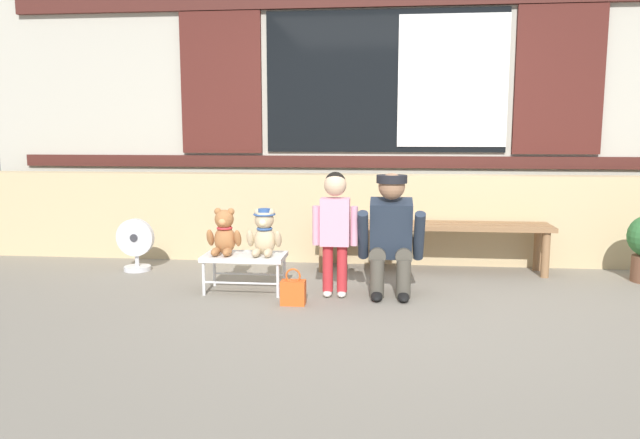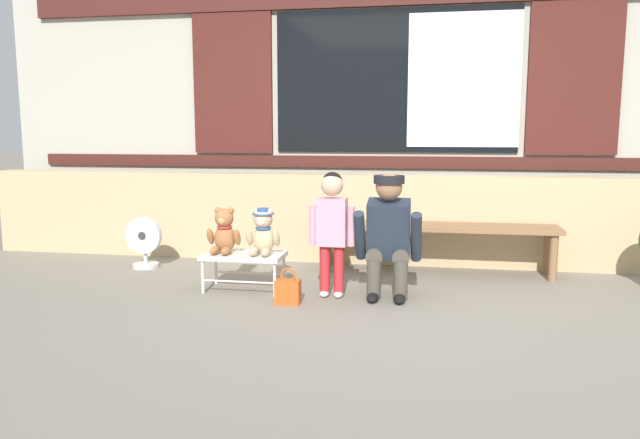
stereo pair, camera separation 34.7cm
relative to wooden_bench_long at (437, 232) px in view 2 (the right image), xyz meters
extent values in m
plane|color=gray|center=(-0.44, -1.06, -0.37)|extent=(60.00, 60.00, 0.00)
cube|color=tan|center=(-0.44, 0.37, 0.05)|extent=(8.20, 0.25, 0.85)
cube|color=#B7B2A3|center=(-0.44, 0.89, 1.39)|extent=(8.37, 0.20, 3.52)
cube|color=#471E19|center=(-0.44, 0.77, 0.58)|extent=(7.70, 0.04, 0.12)
cube|color=black|center=(-0.44, 0.78, 1.38)|extent=(2.40, 0.03, 1.40)
cube|color=white|center=(0.23, 0.76, 1.38)|extent=(1.07, 0.02, 1.29)
cube|color=#4C1E19|center=(-2.12, 0.77, 1.38)|extent=(0.84, 0.05, 1.43)
cube|color=#4C1E19|center=(1.24, 0.77, 1.38)|extent=(0.84, 0.05, 1.43)
cube|color=#8E6642|center=(0.00, -0.14, 0.05)|extent=(2.10, 0.11, 0.04)
cube|color=#8E6642|center=(0.00, 0.00, 0.05)|extent=(2.10, 0.11, 0.04)
cube|color=#8E6642|center=(0.00, 0.14, 0.05)|extent=(2.10, 0.11, 0.04)
cylinder|color=#8E6642|center=(-0.97, -0.14, -0.17)|extent=(0.07, 0.07, 0.40)
cylinder|color=#8E6642|center=(-0.97, 0.14, -0.17)|extent=(0.07, 0.07, 0.40)
cylinder|color=#8E6642|center=(0.97, -0.14, -0.17)|extent=(0.07, 0.07, 0.40)
cylinder|color=#8E6642|center=(0.97, 0.14, -0.17)|extent=(0.07, 0.07, 0.40)
cube|color=silver|center=(-1.51, -0.88, -0.09)|extent=(0.64, 0.36, 0.04)
cylinder|color=silver|center=(-1.80, -1.03, -0.24)|extent=(0.02, 0.02, 0.26)
cylinder|color=silver|center=(-1.80, -0.73, -0.24)|extent=(0.02, 0.02, 0.26)
cylinder|color=silver|center=(-1.22, -1.03, -0.24)|extent=(0.02, 0.02, 0.26)
cylinder|color=silver|center=(-1.22, -0.73, -0.24)|extent=(0.02, 0.02, 0.26)
cylinder|color=silver|center=(-1.51, -1.03, -0.27)|extent=(0.58, 0.02, 0.02)
cylinder|color=silver|center=(-1.51, -0.73, -0.27)|extent=(0.58, 0.02, 0.02)
ellipsoid|color=#A86B3D|center=(-1.67, -0.86, 0.04)|extent=(0.17, 0.14, 0.22)
sphere|color=#A86B3D|center=(-1.67, -0.87, 0.20)|extent=(0.15, 0.15, 0.15)
sphere|color=#E1955B|center=(-1.67, -0.92, 0.19)|extent=(0.06, 0.06, 0.06)
sphere|color=#A86B3D|center=(-1.73, -0.86, 0.26)|extent=(0.06, 0.06, 0.06)
ellipsoid|color=#A86B3D|center=(-1.78, -0.89, 0.06)|extent=(0.06, 0.11, 0.16)
ellipsoid|color=#A86B3D|center=(-1.72, -0.97, -0.04)|extent=(0.06, 0.15, 0.06)
sphere|color=#A86B3D|center=(-1.62, -0.86, 0.26)|extent=(0.06, 0.06, 0.06)
ellipsoid|color=#A86B3D|center=(-1.56, -0.89, 0.06)|extent=(0.06, 0.11, 0.16)
ellipsoid|color=#A86B3D|center=(-1.63, -0.97, -0.04)|extent=(0.06, 0.15, 0.06)
torus|color=red|center=(-1.67, -0.86, 0.13)|extent=(0.13, 0.13, 0.02)
ellipsoid|color=#CCB289|center=(-1.35, -0.86, 0.04)|extent=(0.17, 0.14, 0.22)
sphere|color=#CCB289|center=(-1.35, -0.87, 0.20)|extent=(0.15, 0.15, 0.15)
sphere|color=#FFEEBB|center=(-1.35, -0.92, 0.19)|extent=(0.06, 0.06, 0.06)
sphere|color=#CCB289|center=(-1.41, -0.86, 0.26)|extent=(0.06, 0.06, 0.06)
ellipsoid|color=#CCB289|center=(-1.46, -0.89, 0.06)|extent=(0.06, 0.11, 0.16)
ellipsoid|color=#CCB289|center=(-1.40, -0.97, -0.04)|extent=(0.06, 0.15, 0.06)
sphere|color=#CCB289|center=(-1.30, -0.86, 0.26)|extent=(0.06, 0.06, 0.06)
ellipsoid|color=#CCB289|center=(-1.24, -0.89, 0.06)|extent=(0.06, 0.11, 0.16)
ellipsoid|color=#CCB289|center=(-1.31, -0.97, -0.04)|extent=(0.06, 0.15, 0.06)
torus|color=#335699|center=(-1.35, -0.86, 0.13)|extent=(0.13, 0.13, 0.02)
cylinder|color=#335699|center=(-1.35, -0.86, 0.24)|extent=(0.17, 0.17, 0.01)
cylinder|color=#335699|center=(-1.35, -0.86, 0.27)|extent=(0.10, 0.10, 0.04)
cylinder|color=#B7282D|center=(-0.85, -0.94, -0.15)|extent=(0.08, 0.08, 0.36)
ellipsoid|color=silver|center=(-0.85, -0.96, -0.35)|extent=(0.07, 0.12, 0.05)
cylinder|color=#B7282D|center=(-0.74, -0.94, -0.15)|extent=(0.08, 0.08, 0.36)
ellipsoid|color=silver|center=(-0.74, -0.96, -0.35)|extent=(0.07, 0.12, 0.05)
cube|color=pink|center=(-0.79, -0.94, 0.21)|extent=(0.22, 0.15, 0.36)
cylinder|color=pink|center=(-0.94, -0.94, 0.18)|extent=(0.06, 0.06, 0.30)
cylinder|color=pink|center=(-0.65, -0.94, 0.18)|extent=(0.06, 0.06, 0.30)
sphere|color=#DBB28E|center=(-0.79, -0.94, 0.49)|extent=(0.17, 0.17, 0.17)
sphere|color=black|center=(-0.79, -0.93, 0.51)|extent=(0.16, 0.16, 0.16)
cylinder|color=#4C473D|center=(-0.47, -0.94, -0.22)|extent=(0.11, 0.11, 0.30)
cylinder|color=#4C473D|center=(-0.47, -0.80, -0.05)|extent=(0.13, 0.32, 0.13)
ellipsoid|color=black|center=(-0.47, -1.02, -0.34)|extent=(0.09, 0.20, 0.06)
cylinder|color=#4C473D|center=(-0.27, -0.94, -0.22)|extent=(0.11, 0.11, 0.30)
cylinder|color=#4C473D|center=(-0.27, -0.80, -0.05)|extent=(0.13, 0.32, 0.13)
ellipsoid|color=black|center=(-0.27, -1.02, -0.34)|extent=(0.09, 0.20, 0.06)
cube|color=#232D3D|center=(-0.37, -0.83, 0.15)|extent=(0.32, 0.30, 0.47)
cylinder|color=#232D3D|center=(-0.58, -0.93, 0.11)|extent=(0.08, 0.28, 0.40)
cylinder|color=#232D3D|center=(-0.16, -0.93, 0.11)|extent=(0.08, 0.28, 0.40)
sphere|color=#9E7051|center=(-0.37, -0.90, 0.48)|extent=(0.20, 0.20, 0.20)
cylinder|color=black|center=(-0.37, -0.90, 0.53)|extent=(0.23, 0.23, 0.06)
cube|color=brown|center=(-0.18, -0.74, 0.01)|extent=(0.10, 0.22, 0.16)
cube|color=#DB561E|center=(-1.08, -1.20, -0.28)|extent=(0.18, 0.11, 0.18)
torus|color=#DB561E|center=(-1.08, -1.20, -0.16)|extent=(0.11, 0.01, 0.11)
cylinder|color=silver|center=(-2.66, -0.26, -0.35)|extent=(0.24, 0.24, 0.04)
cylinder|color=silver|center=(-2.66, -0.26, -0.28)|extent=(0.04, 0.04, 0.10)
cylinder|color=silver|center=(-2.66, -0.28, -0.06)|extent=(0.34, 0.06, 0.34)
cylinder|color=#333338|center=(-2.66, -0.28, -0.06)|extent=(0.07, 0.08, 0.07)
camera|label=1|loc=(-0.42, -5.49, 0.89)|focal=34.19mm
camera|label=2|loc=(-0.08, -5.44, 0.89)|focal=34.19mm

